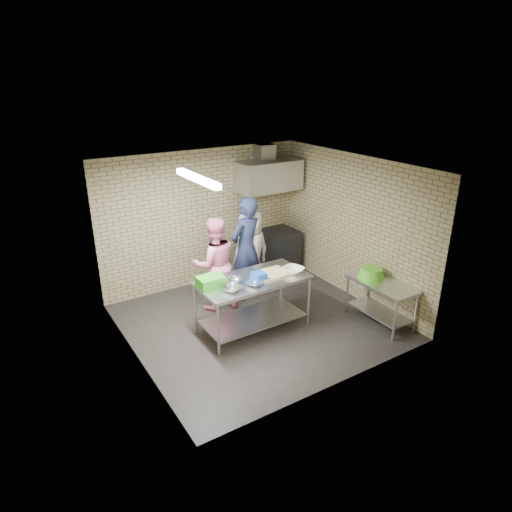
% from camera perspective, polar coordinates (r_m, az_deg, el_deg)
% --- Properties ---
extents(floor, '(4.20, 4.20, 0.00)m').
position_cam_1_polar(floor, '(7.92, 0.16, -8.34)').
color(floor, black).
rests_on(floor, ground).
extents(ceiling, '(4.20, 4.20, 0.00)m').
position_cam_1_polar(ceiling, '(6.94, 0.19, 11.21)').
color(ceiling, black).
rests_on(ceiling, ground).
extents(back_wall, '(4.20, 0.06, 2.70)m').
position_cam_1_polar(back_wall, '(8.98, -6.71, 4.74)').
color(back_wall, '#94875D').
rests_on(back_wall, ground).
extents(front_wall, '(4.20, 0.06, 2.70)m').
position_cam_1_polar(front_wall, '(5.88, 10.72, -5.27)').
color(front_wall, '#94875D').
rests_on(front_wall, ground).
extents(left_wall, '(0.06, 4.00, 2.70)m').
position_cam_1_polar(left_wall, '(6.53, -15.59, -2.84)').
color(left_wall, '#94875D').
rests_on(left_wall, ground).
extents(right_wall, '(0.06, 4.00, 2.70)m').
position_cam_1_polar(right_wall, '(8.57, 12.14, 3.52)').
color(right_wall, '#94875D').
rests_on(right_wall, ground).
extents(prep_table, '(1.83, 0.91, 0.91)m').
position_cam_1_polar(prep_table, '(7.54, -0.40, -6.04)').
color(prep_table, silver).
rests_on(prep_table, floor).
extents(side_counter, '(0.60, 1.20, 0.75)m').
position_cam_1_polar(side_counter, '(8.05, 15.44, -5.63)').
color(side_counter, silver).
rests_on(side_counter, floor).
extents(stove, '(1.20, 0.70, 0.90)m').
position_cam_1_polar(stove, '(9.62, 1.69, 0.42)').
color(stove, black).
rests_on(stove, floor).
extents(range_hood, '(1.30, 0.60, 0.60)m').
position_cam_1_polar(range_hood, '(9.18, 1.63, 10.12)').
color(range_hood, silver).
rests_on(range_hood, back_wall).
extents(hood_duct, '(0.35, 0.30, 0.30)m').
position_cam_1_polar(hood_duct, '(9.22, 1.13, 13.02)').
color(hood_duct, '#A5A8AD').
rests_on(hood_duct, back_wall).
extents(wall_shelf, '(0.80, 0.20, 0.04)m').
position_cam_1_polar(wall_shelf, '(9.54, 2.49, 9.46)').
color(wall_shelf, '#3F2B19').
rests_on(wall_shelf, back_wall).
extents(fluorescent_fixture, '(0.10, 1.25, 0.08)m').
position_cam_1_polar(fluorescent_fixture, '(6.48, -7.40, 9.70)').
color(fluorescent_fixture, white).
rests_on(fluorescent_fixture, ceiling).
extents(green_crate, '(0.41, 0.30, 0.16)m').
position_cam_1_polar(green_crate, '(7.08, -5.75, -3.22)').
color(green_crate, green).
rests_on(green_crate, prep_table).
extents(blue_tub, '(0.20, 0.20, 0.13)m').
position_cam_1_polar(blue_tub, '(7.25, 0.34, -2.62)').
color(blue_tub, '#174DB0').
rests_on(blue_tub, prep_table).
extents(cutting_board, '(0.56, 0.43, 0.03)m').
position_cam_1_polar(cutting_board, '(7.48, 1.95, -2.24)').
color(cutting_board, '#DAC17D').
rests_on(cutting_board, prep_table).
extents(mixing_bowl_a, '(0.36, 0.36, 0.07)m').
position_cam_1_polar(mixing_bowl_a, '(6.93, -3.06, -4.16)').
color(mixing_bowl_a, silver).
rests_on(mixing_bowl_a, prep_table).
extents(mixing_bowl_b, '(0.27, 0.27, 0.07)m').
position_cam_1_polar(mixing_bowl_b, '(7.22, -2.65, -3.05)').
color(mixing_bowl_b, '#B2B4B9').
rests_on(mixing_bowl_b, prep_table).
extents(mixing_bowl_c, '(0.33, 0.33, 0.06)m').
position_cam_1_polar(mixing_bowl_c, '(7.10, -0.16, -3.48)').
color(mixing_bowl_c, silver).
rests_on(mixing_bowl_c, prep_table).
extents(ceramic_bowl, '(0.44, 0.44, 0.09)m').
position_cam_1_polar(ceramic_bowl, '(7.56, 4.70, -1.80)').
color(ceramic_bowl, '#F2E8C1').
rests_on(ceramic_bowl, prep_table).
extents(green_basin, '(0.46, 0.46, 0.17)m').
position_cam_1_polar(green_basin, '(7.98, 14.38, -2.07)').
color(green_basin, '#59C626').
rests_on(green_basin, side_counter).
extents(bottle_red, '(0.07, 0.07, 0.18)m').
position_cam_1_polar(bottle_red, '(9.38, 1.23, 9.94)').
color(bottle_red, '#B22619').
rests_on(bottle_red, wall_shelf).
extents(bottle_green, '(0.06, 0.06, 0.15)m').
position_cam_1_polar(bottle_green, '(9.60, 3.25, 10.11)').
color(bottle_green, green).
rests_on(bottle_green, wall_shelf).
extents(man_navy, '(0.82, 0.64, 1.99)m').
position_cam_1_polar(man_navy, '(8.34, -1.22, 0.91)').
color(man_navy, black).
rests_on(man_navy, floor).
extents(woman_pink, '(0.95, 0.80, 1.72)m').
position_cam_1_polar(woman_pink, '(8.05, -5.25, -1.00)').
color(woman_pink, pink).
rests_on(woman_pink, floor).
extents(woman_white, '(0.85, 0.59, 1.67)m').
position_cam_1_polar(woman_white, '(8.58, -0.66, 0.42)').
color(woman_white, silver).
rests_on(woman_white, floor).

